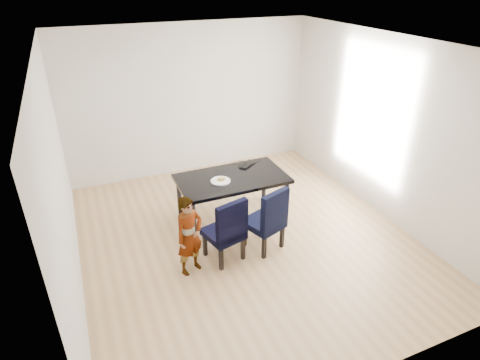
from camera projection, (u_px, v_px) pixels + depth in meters
name	position (u px, v px, depth m)	size (l,w,h in m)	color
floor	(245.00, 238.00, 5.83)	(4.50, 5.00, 0.01)	tan
ceiling	(247.00, 44.00, 4.57)	(4.50, 5.00, 0.01)	white
wall_back	(190.00, 101.00, 7.23)	(4.50, 0.01, 2.70)	silver
wall_front	(374.00, 271.00, 3.16)	(4.50, 0.01, 2.70)	silver
wall_left	(59.00, 185.00, 4.41)	(0.01, 5.00, 2.70)	silver
wall_right	(384.00, 129.00, 5.98)	(0.01, 5.00, 2.70)	white
dining_table	(232.00, 199.00, 6.06)	(1.60, 0.90, 0.75)	black
chair_left	(223.00, 228.00, 5.22)	(0.45, 0.47, 0.94)	black
chair_right	(264.00, 218.00, 5.43)	(0.45, 0.47, 0.95)	black
child	(189.00, 236.00, 4.96)	(0.39, 0.26, 1.07)	#D94312
plate	(221.00, 181.00, 5.77)	(0.29, 0.29, 0.02)	white
sandwich	(221.00, 179.00, 5.74)	(0.14, 0.06, 0.05)	#A88D3C
laptop	(245.00, 163.00, 6.27)	(0.32, 0.21, 0.03)	black
cable_tangle	(243.00, 166.00, 6.21)	(0.16, 0.16, 0.01)	black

